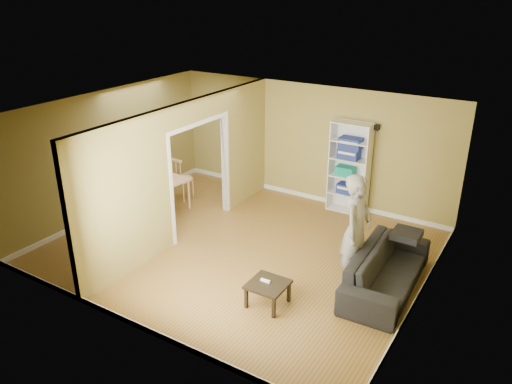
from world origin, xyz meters
TOP-DOWN VIEW (x-y plane):
  - room_shell at (0.00, 0.00)m, footprint 6.50×6.50m
  - partition at (-1.20, 0.00)m, footprint 0.22×5.50m
  - wall_speaker at (1.50, 2.69)m, footprint 0.10×0.10m
  - sofa at (2.70, 0.13)m, footprint 2.33×1.07m
  - person at (2.16, 0.08)m, footprint 0.81×0.64m
  - bookshelf at (1.04, 2.61)m, footprint 0.83×0.36m
  - paper_box_navy_a at (1.02, 2.56)m, footprint 0.40×0.26m
  - paper_box_teal at (0.96, 2.56)m, footprint 0.39×0.25m
  - paper_box_navy_b at (1.00, 2.56)m, footprint 0.43×0.28m
  - paper_box_navy_c at (1.03, 2.56)m, footprint 0.46×0.30m
  - coffee_table at (1.32, -1.27)m, footprint 0.57×0.57m
  - game_controller at (1.27, -1.25)m, footprint 0.16×0.04m
  - dining_table at (-2.46, 0.57)m, footprint 1.13×0.76m
  - chair_left at (-3.21, 0.53)m, footprint 0.51×0.51m
  - chair_near at (-2.36, -0.08)m, footprint 0.59×0.59m
  - chair_far at (-2.40, 1.24)m, footprint 0.49×0.49m

SIDE VIEW (x-z plane):
  - coffee_table at x=1.32m, z-range 0.13..0.51m
  - game_controller at x=1.27m, z-range 0.38..0.41m
  - sofa at x=2.70m, z-range 0.00..0.87m
  - chair_left at x=-3.21m, z-range 0.00..0.89m
  - chair_far at x=-2.40m, z-range 0.00..1.00m
  - chair_near at x=-2.36m, z-range 0.00..1.01m
  - paper_box_navy_a at x=1.02m, z-range 0.42..0.62m
  - dining_table at x=-2.46m, z-range 0.28..0.99m
  - paper_box_teal at x=0.96m, z-range 0.80..1.00m
  - bookshelf at x=1.04m, z-range 0.00..1.97m
  - person at x=2.16m, z-range 0.00..2.18m
  - paper_box_navy_b at x=1.00m, z-range 1.19..1.41m
  - room_shell at x=0.00m, z-range -1.95..4.55m
  - partition at x=-1.20m, z-range 0.00..2.60m
  - paper_box_navy_c at x=1.03m, z-range 1.42..1.65m
  - wall_speaker at x=1.50m, z-range 1.85..1.95m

